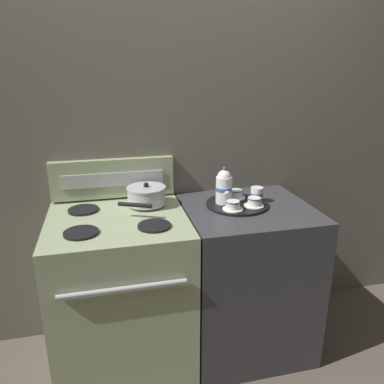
% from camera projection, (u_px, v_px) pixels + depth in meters
% --- Properties ---
extents(ground_plane, '(6.00, 6.00, 0.00)m').
position_uv_depth(ground_plane, '(185.00, 348.00, 2.28)').
color(ground_plane, brown).
extents(wall_back, '(6.00, 0.05, 2.20)m').
position_uv_depth(wall_back, '(172.00, 159.00, 2.26)').
color(wall_back, '#666056').
rests_on(wall_back, ground).
extents(stove, '(0.72, 0.70, 0.90)m').
position_uv_depth(stove, '(122.00, 293.00, 2.06)').
color(stove, '#9EAD84').
rests_on(stove, ground).
extents(control_panel, '(0.70, 0.05, 0.23)m').
position_uv_depth(control_panel, '(113.00, 178.00, 2.16)').
color(control_panel, '#9EAD84').
rests_on(control_panel, stove).
extents(side_counter, '(0.70, 0.67, 0.89)m').
position_uv_depth(side_counter, '(245.00, 277.00, 2.22)').
color(side_counter, '#38383D').
rests_on(side_counter, ground).
extents(saucepan, '(0.27, 0.33, 0.12)m').
position_uv_depth(saucepan, '(146.00, 195.00, 2.07)').
color(saucepan, '#B7B7BC').
rests_on(saucepan, stove).
extents(serving_tray, '(0.35, 0.35, 0.01)m').
position_uv_depth(serving_tray, '(237.00, 204.00, 2.10)').
color(serving_tray, black).
rests_on(serving_tray, side_counter).
extents(teapot, '(0.09, 0.15, 0.21)m').
position_uv_depth(teapot, '(224.00, 187.00, 2.07)').
color(teapot, white).
rests_on(teapot, serving_tray).
extents(teacup_left, '(0.11, 0.11, 0.05)m').
position_uv_depth(teacup_left, '(254.00, 202.00, 2.04)').
color(teacup_left, white).
rests_on(teacup_left, serving_tray).
extents(teacup_right, '(0.11, 0.11, 0.05)m').
position_uv_depth(teacup_right, '(236.00, 194.00, 2.17)').
color(teacup_right, white).
rests_on(teacup_right, serving_tray).
extents(teacup_front, '(0.11, 0.11, 0.05)m').
position_uv_depth(teacup_front, '(233.00, 205.00, 1.99)').
color(teacup_front, white).
rests_on(teacup_front, serving_tray).
extents(creamer_jug, '(0.07, 0.07, 0.08)m').
position_uv_depth(creamer_jug, '(257.00, 194.00, 2.13)').
color(creamer_jug, white).
rests_on(creamer_jug, serving_tray).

